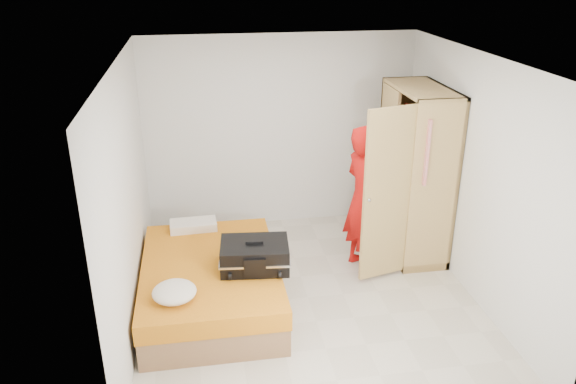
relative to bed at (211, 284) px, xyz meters
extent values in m
plane|color=beige|center=(1.05, -0.05, -0.25)|extent=(4.00, 4.00, 0.00)
plane|color=white|center=(1.05, -0.05, 2.35)|extent=(4.00, 4.00, 0.00)
cube|color=white|center=(1.05, 1.95, 1.05)|extent=(3.60, 0.02, 2.60)
cube|color=white|center=(1.05, -2.05, 1.05)|extent=(3.60, 0.02, 2.60)
cube|color=white|center=(-0.75, -0.05, 1.05)|extent=(0.02, 4.00, 2.60)
cube|color=white|center=(2.85, -0.05, 1.05)|extent=(0.02, 4.00, 2.60)
cube|color=olive|center=(0.00, 0.00, -0.10)|extent=(1.40, 2.00, 0.30)
cube|color=orange|center=(0.00, 0.00, 0.15)|extent=(1.42, 2.02, 0.20)
cube|color=tan|center=(2.82, 0.85, 0.80)|extent=(0.04, 1.20, 2.10)
cube|color=tan|center=(2.55, 0.27, 0.80)|extent=(0.58, 0.04, 2.10)
cube|color=tan|center=(2.55, 1.43, 0.80)|extent=(0.58, 0.04, 2.10)
cube|color=tan|center=(2.55, 0.85, 1.83)|extent=(0.58, 1.20, 0.04)
cube|color=tan|center=(2.55, 0.85, -0.20)|extent=(0.58, 1.20, 0.10)
cube|color=tan|center=(2.28, 1.15, 0.80)|extent=(0.04, 0.59, 2.00)
cube|color=tan|center=(1.97, 0.22, 0.80)|extent=(0.58, 0.18, 2.00)
cylinder|color=#B2B2B7|center=(2.55, 0.85, 1.67)|extent=(0.02, 1.10, 0.02)
imported|color=#BE0D0B|center=(1.81, 0.52, 0.64)|extent=(0.58, 0.73, 1.78)
cube|color=black|center=(0.46, -0.14, 0.39)|extent=(0.74, 0.56, 0.28)
cube|color=black|center=(0.46, -0.14, 0.54)|extent=(0.18, 0.07, 0.03)
ellipsoid|color=silver|center=(-0.35, -0.61, 0.33)|extent=(0.42, 0.42, 0.16)
cube|color=silver|center=(-0.16, 0.85, 0.30)|extent=(0.55, 0.30, 0.10)
camera|label=1|loc=(-0.02, -5.20, 3.24)|focal=35.00mm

